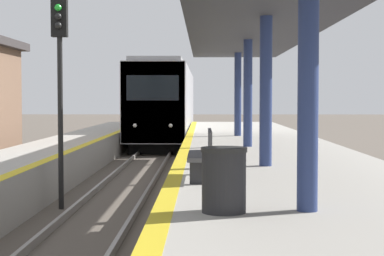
{
  "coord_description": "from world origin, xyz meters",
  "views": [
    {
      "loc": [
        2.2,
        -1.13,
        2.57
      ],
      "look_at": [
        1.86,
        18.46,
        1.65
      ],
      "focal_mm": 60.0,
      "sensor_mm": 36.0,
      "label": 1
    }
  ],
  "objects_px": {
    "bench": "(203,153)",
    "signal_mid": "(60,63)",
    "train": "(167,103)",
    "trash_bin": "(224,180)"
  },
  "relations": [
    {
      "from": "trash_bin",
      "to": "signal_mid",
      "type": "bearing_deg",
      "value": 119.9
    },
    {
      "from": "train",
      "to": "signal_mid",
      "type": "distance_m",
      "value": 24.72
    },
    {
      "from": "signal_mid",
      "to": "bench",
      "type": "xyz_separation_m",
      "value": [
        3.3,
        -2.68,
        -1.84
      ]
    },
    {
      "from": "train",
      "to": "bench",
      "type": "xyz_separation_m",
      "value": [
        2.21,
        -27.35,
        -0.72
      ]
    },
    {
      "from": "signal_mid",
      "to": "bench",
      "type": "distance_m",
      "value": 4.63
    },
    {
      "from": "bench",
      "to": "signal_mid",
      "type": "bearing_deg",
      "value": 140.89
    },
    {
      "from": "trash_bin",
      "to": "train",
      "type": "bearing_deg",
      "value": 94.59
    },
    {
      "from": "train",
      "to": "signal_mid",
      "type": "relative_size",
      "value": 4.74
    },
    {
      "from": "train",
      "to": "signal_mid",
      "type": "xyz_separation_m",
      "value": [
        -1.09,
        -24.67,
        1.12
      ]
    },
    {
      "from": "signal_mid",
      "to": "bench",
      "type": "height_order",
      "value": "signal_mid"
    }
  ]
}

